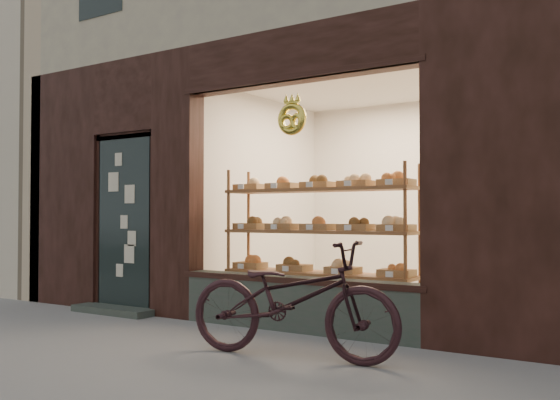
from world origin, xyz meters
The scene contains 4 objects.
ground centered at (0.00, 0.00, 0.00)m, with size 90.00×90.00×0.00m, color slate.
neighbor_left centered at (-9.60, 5.50, 4.50)m, with size 12.00×7.00×9.00m, color tan.
display_shelf centered at (0.45, 2.55, 0.89)m, with size 2.20×0.45×1.70m.
bicycle centered at (1.05, 1.07, 0.48)m, with size 0.64×1.85×0.97m, color black.
Camera 1 is at (3.78, -3.29, 1.17)m, focal length 40.00 mm.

